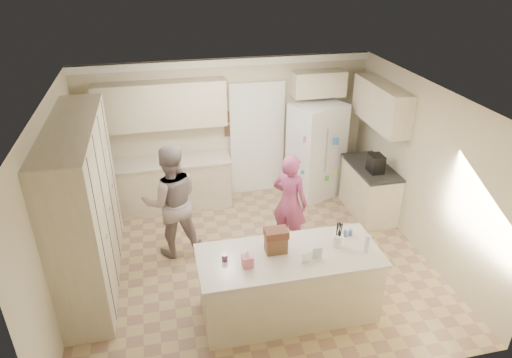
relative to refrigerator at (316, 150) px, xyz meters
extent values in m
cube|color=tan|center=(-1.59, -1.89, -0.91)|extent=(5.20, 4.60, 0.02)
cube|color=white|center=(-1.59, -1.89, 1.71)|extent=(5.20, 4.60, 0.02)
cube|color=beige|center=(-1.59, 0.42, 0.40)|extent=(5.20, 0.02, 2.60)
cube|color=beige|center=(-1.59, -4.20, 0.40)|extent=(5.20, 0.02, 2.60)
cube|color=beige|center=(-4.20, -1.89, 0.40)|extent=(0.02, 4.60, 2.60)
cube|color=beige|center=(1.02, -1.89, 0.40)|extent=(0.02, 4.60, 2.60)
cube|color=white|center=(-1.59, 0.37, 1.63)|extent=(5.20, 0.08, 0.12)
cube|color=beige|center=(-3.89, -1.69, 0.28)|extent=(0.60, 2.60, 2.35)
cube|color=beige|center=(-2.74, 0.11, -0.46)|extent=(2.20, 0.60, 0.88)
cube|color=#C1B3A4|center=(-2.74, 0.10, 0.00)|extent=(2.24, 0.63, 0.04)
cube|color=beige|center=(-2.74, 0.24, 1.00)|extent=(2.20, 0.35, 0.80)
cube|color=black|center=(-1.04, 0.39, 0.15)|extent=(0.90, 0.06, 2.10)
cube|color=white|center=(-1.04, 0.36, 0.15)|extent=(1.02, 0.03, 2.22)
cube|color=brown|center=(-1.57, 0.38, 0.65)|extent=(0.15, 0.02, 0.20)
cube|color=brown|center=(-1.57, 0.38, 0.38)|extent=(0.15, 0.02, 0.20)
cube|color=white|center=(0.00, 0.00, 0.00)|extent=(1.09, 0.98, 1.80)
cube|color=gray|center=(0.00, -0.35, 0.00)|extent=(0.02, 0.02, 1.78)
cube|color=black|center=(-0.22, -0.37, 0.25)|extent=(0.22, 0.03, 0.35)
cylinder|color=silver|center=(-0.05, -0.37, 0.15)|extent=(0.02, 0.02, 0.85)
cylinder|color=silver|center=(0.05, -0.37, 0.15)|extent=(0.02, 0.02, 0.85)
cube|color=beige|center=(0.06, 0.24, 1.20)|extent=(0.95, 0.35, 0.45)
cube|color=beige|center=(0.71, -0.89, -0.46)|extent=(0.60, 1.20, 0.88)
cube|color=#2D2B28|center=(0.70, -0.89, 0.00)|extent=(0.63, 1.24, 0.04)
cube|color=beige|center=(0.83, -0.69, 1.05)|extent=(0.35, 1.50, 0.70)
cube|color=black|center=(0.66, -1.09, 0.17)|extent=(0.22, 0.28, 0.30)
cube|color=beige|center=(-1.39, -2.99, -0.46)|extent=(2.20, 0.90, 0.88)
cube|color=#C1B3A4|center=(-1.39, -2.99, 0.00)|extent=(2.28, 0.96, 0.05)
cylinder|color=white|center=(-0.74, -2.94, 0.10)|extent=(0.13, 0.13, 0.15)
cube|color=pink|center=(-1.94, -3.09, 0.10)|extent=(0.13, 0.13, 0.14)
cone|color=white|center=(-1.94, -3.09, 0.20)|extent=(0.08, 0.08, 0.08)
cube|color=brown|center=(-1.54, -2.89, 0.14)|extent=(0.26, 0.18, 0.22)
cube|color=#592D1E|center=(-1.54, -2.89, 0.30)|extent=(0.28, 0.20, 0.10)
cylinder|color=#59263F|center=(-2.19, -2.94, 0.07)|extent=(0.07, 0.07, 0.09)
cube|color=white|center=(-1.24, -3.19, 0.11)|extent=(0.12, 0.06, 0.16)
cube|color=silver|center=(-1.09, -3.14, 0.11)|extent=(0.12, 0.05, 0.16)
cylinder|color=silver|center=(-0.44, -3.14, 0.14)|extent=(0.07, 0.07, 0.24)
cylinder|color=#415C97|center=(-0.57, -2.77, 0.07)|extent=(0.05, 0.05, 0.09)
cylinder|color=#415C97|center=(-0.50, -2.77, 0.07)|extent=(0.05, 0.05, 0.09)
imported|color=gray|center=(-2.74, -1.32, 0.00)|extent=(0.92, 0.73, 1.81)
imported|color=#A24257|center=(-0.97, -1.55, -0.11)|extent=(0.68, 0.67, 1.59)
camera|label=1|loc=(-2.80, -7.35, 3.44)|focal=32.00mm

